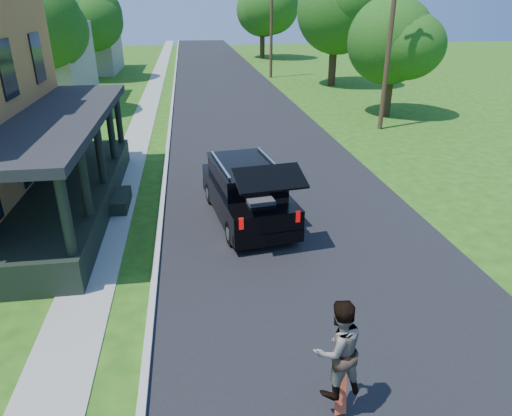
{
  "coord_description": "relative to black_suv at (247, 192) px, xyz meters",
  "views": [
    {
      "loc": [
        -3.0,
        -8.12,
        6.08
      ],
      "look_at": [
        -1.35,
        3.0,
        1.03
      ],
      "focal_mm": 32.0,
      "sensor_mm": 36.0,
      "label": 1
    }
  ],
  "objects": [
    {
      "name": "ground",
      "position": [
        1.4,
        -4.53,
        -0.89
      ],
      "size": [
        140.0,
        140.0,
        0.0
      ],
      "primitive_type": "plane",
      "color": "#225210",
      "rests_on": "ground"
    },
    {
      "name": "street",
      "position": [
        1.4,
        15.47,
        -0.89
      ],
      "size": [
        8.0,
        120.0,
        0.02
      ],
      "primitive_type": "cube",
      "color": "black",
      "rests_on": "ground"
    },
    {
      "name": "curb",
      "position": [
        -2.65,
        15.47,
        -0.89
      ],
      "size": [
        0.15,
        120.0,
        0.12
      ],
      "primitive_type": "cube",
      "color": "#AFAFAA",
      "rests_on": "ground"
    },
    {
      "name": "sidewalk",
      "position": [
        -4.2,
        15.47,
        -0.89
      ],
      "size": [
        1.3,
        120.0,
        0.03
      ],
      "primitive_type": "cube",
      "color": "#989A91",
      "rests_on": "ground"
    },
    {
      "name": "neighbor_house_mid",
      "position": [
        -12.1,
        19.47,
        3.3
      ],
      "size": [
        12.78,
        12.78,
        8.3
      ],
      "color": "#ADAA99",
      "rests_on": "ground"
    },
    {
      "name": "neighbor_house_far",
      "position": [
        -12.1,
        35.47,
        3.3
      ],
      "size": [
        12.78,
        12.78,
        8.3
      ],
      "color": "#ADAA99",
      "rests_on": "ground"
    },
    {
      "name": "black_suv",
      "position": [
        0.0,
        0.0,
        0.0
      ],
      "size": [
        2.51,
        5.18,
        2.32
      ],
      "rotation": [
        0.0,
        0.0,
        0.13
      ],
      "color": "black",
      "rests_on": "ground"
    },
    {
      "name": "skateboarder",
      "position": [
        0.4,
        -7.53,
        0.46
      ],
      "size": [
        0.94,
        0.81,
        1.67
      ],
      "rotation": [
        0.0,
        0.0,
        3.39
      ],
      "color": "black",
      "rests_on": "ground"
    },
    {
      "name": "skateboard",
      "position": [
        0.55,
        -7.44,
        -0.47
      ],
      "size": [
        0.28,
        0.45,
        0.74
      ],
      "rotation": [
        0.0,
        0.0,
        0.23
      ],
      "color": "#B0310F",
      "rests_on": "ground"
    },
    {
      "name": "tree_left_mid",
      "position": [
        -9.14,
        16.18,
        4.11
      ],
      "size": [
        5.33,
        5.1,
        7.59
      ],
      "rotation": [
        0.0,
        0.0,
        0.1
      ],
      "color": "black",
      "rests_on": "ground"
    },
    {
      "name": "tree_left_far",
      "position": [
        -9.62,
        29.35,
        4.54
      ],
      "size": [
        6.96,
        7.07,
        8.43
      ],
      "rotation": [
        0.0,
        0.0,
        -0.38
      ],
      "color": "black",
      "rests_on": "ground"
    },
    {
      "name": "tree_right_near",
      "position": [
        9.88,
        12.86,
        3.5
      ],
      "size": [
        4.78,
        4.59,
        6.83
      ],
      "rotation": [
        0.0,
        0.0,
        0.04
      ],
      "color": "black",
      "rests_on": "ground"
    },
    {
      "name": "tree_right_mid",
      "position": [
        9.95,
        23.98,
        4.95
      ],
      "size": [
        6.74,
        6.76,
        9.16
      ],
      "rotation": [
        0.0,
        0.0,
        -0.13
      ],
      "color": "black",
      "rests_on": "ground"
    },
    {
      "name": "tree_right_far",
      "position": [
        7.56,
        44.47,
        4.73
      ],
      "size": [
        7.68,
        7.47,
        8.9
      ],
      "rotation": [
        0.0,
        0.0,
        0.35
      ],
      "color": "black",
      "rests_on": "ground"
    },
    {
      "name": "utility_pole_near",
      "position": [
        8.4,
        9.96,
        3.78
      ],
      "size": [
        1.46,
        0.28,
        9.06
      ],
      "rotation": [
        0.0,
        0.0,
        -0.12
      ],
      "color": "#3D2B1C",
      "rests_on": "ground"
    },
    {
      "name": "utility_pole_far",
      "position": [
        5.9,
        28.98,
        3.54
      ],
      "size": [
        1.57,
        0.27,
        8.59
      ],
      "rotation": [
        0.0,
        0.0,
        -0.05
      ],
      "color": "#3D2B1C",
      "rests_on": "ground"
    }
  ]
}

